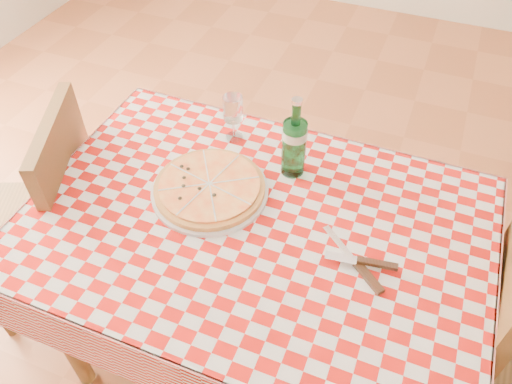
# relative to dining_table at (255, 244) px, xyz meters

# --- Properties ---
(dining_table) EXTENTS (1.20, 0.80, 0.75)m
(dining_table) POSITION_rel_dining_table_xyz_m (0.00, 0.00, 0.00)
(dining_table) COLOR brown
(dining_table) RESTS_ON ground
(tablecloth) EXTENTS (1.30, 0.90, 0.01)m
(tablecloth) POSITION_rel_dining_table_xyz_m (0.00, 0.00, 0.09)
(tablecloth) COLOR #A80F0A
(tablecloth) RESTS_ON dining_table
(chair_far) EXTENTS (0.54, 0.54, 0.92)m
(chair_far) POSITION_rel_dining_table_xyz_m (-0.75, -0.03, -0.13)
(chair_far) COLOR brown
(chair_far) RESTS_ON ground
(pizza_plate) EXTENTS (0.42, 0.42, 0.05)m
(pizza_plate) POSITION_rel_dining_table_xyz_m (-0.17, 0.06, 0.12)
(pizza_plate) COLOR #D29146
(pizza_plate) RESTS_ON tablecloth
(water_bottle) EXTENTS (0.09, 0.09, 0.27)m
(water_bottle) POSITION_rel_dining_table_xyz_m (0.03, 0.24, 0.23)
(water_bottle) COLOR #19652B
(water_bottle) RESTS_ON tablecloth
(wine_glass) EXTENTS (0.08, 0.08, 0.16)m
(wine_glass) POSITION_rel_dining_table_xyz_m (-0.20, 0.32, 0.18)
(wine_glass) COLOR white
(wine_glass) RESTS_ON tablecloth
(cutlery) EXTENTS (0.30, 0.27, 0.03)m
(cutlery) POSITION_rel_dining_table_xyz_m (0.30, -0.03, 0.11)
(cutlery) COLOR silver
(cutlery) RESTS_ON tablecloth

